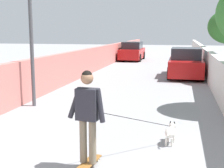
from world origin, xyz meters
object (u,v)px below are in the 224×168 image
Objects in this scene: car_far at (132,52)px; car_near at (186,63)px; lamp_post at (30,15)px; skateboard at (88,163)px; person_skateboarder at (87,110)px; dog at (170,132)px.

car_near is at bearing -154.65° from car_far.
lamp_post reaches higher than skateboard.
person_skateboarder reaches higher than car_far.
car_near is at bearing -32.01° from lamp_post.
skateboard is 0.99m from person_skateboarder.
person_skateboarder is (-4.05, -3.07, -1.86)m from lamp_post.
car_near is 0.99× the size of car_far.
skateboard is 12.02m from car_near.
skateboard is 0.20× the size of car_far.
car_near is (11.86, -1.81, -0.34)m from person_skateboarder.
skateboard is at bearing -142.82° from lamp_post.
lamp_post is 2.35× the size of dog.
skateboard is 21.06m from car_far.
car_near is 10.00m from car_far.
dog is 0.44× the size of car_near.
person_skateboarder reaches higher than dog.
dog is (1.49, -1.38, -0.78)m from person_skateboarder.
dog is at bearing 177.65° from car_near.
lamp_post is at bearing 37.18° from person_skateboarder.
person_skateboarder is 0.39× the size of car_far.
car_far is at bearing 25.35° from car_near.
lamp_post is 1.01× the size of car_far.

